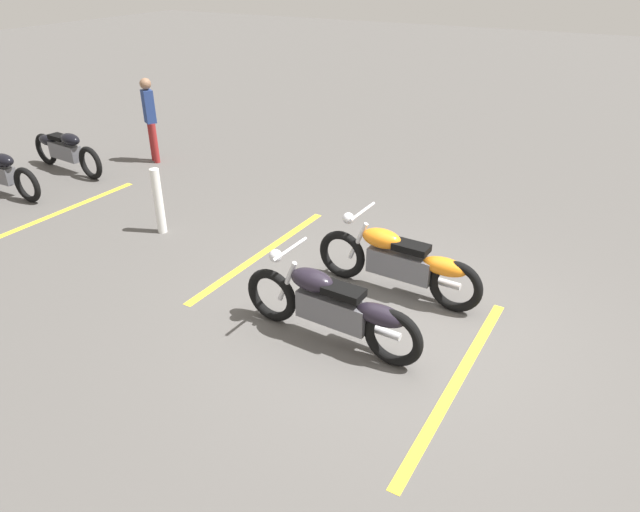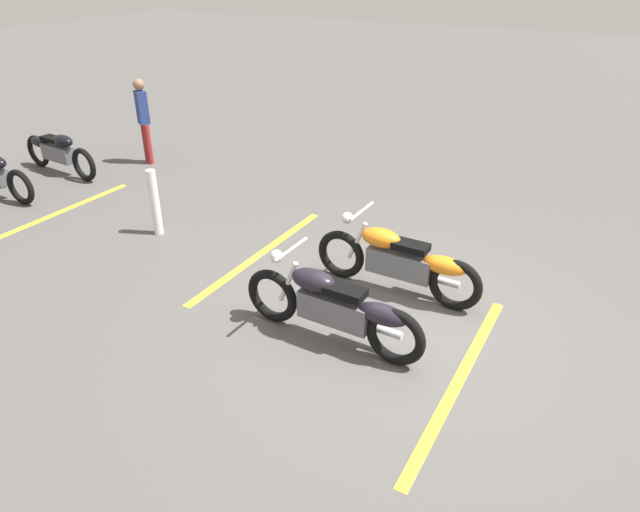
{
  "view_description": "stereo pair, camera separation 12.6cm",
  "coord_description": "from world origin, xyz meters",
  "px_view_note": "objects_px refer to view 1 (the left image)",
  "views": [
    {
      "loc": [
        -1.95,
        5.29,
        3.87
      ],
      "look_at": [
        0.93,
        0.0,
        0.65
      ],
      "focal_mm": 32.03,
      "sensor_mm": 36.0,
      "label": 1
    },
    {
      "loc": [
        -1.84,
        5.35,
        3.87
      ],
      "look_at": [
        0.93,
        0.0,
        0.65
      ],
      "focal_mm": 32.03,
      "sensor_mm": 36.0,
      "label": 2
    }
  ],
  "objects_px": {
    "motorcycle_dark_foreground": "(334,307)",
    "bystander_near_row": "(150,116)",
    "bollard_post": "(158,201)",
    "motorcycle_row_far_left": "(64,149)",
    "motorcycle_bright_foreground": "(401,262)"
  },
  "relations": [
    {
      "from": "motorcycle_row_far_left",
      "to": "bollard_post",
      "type": "relative_size",
      "value": 2.06
    },
    {
      "from": "motorcycle_bright_foreground",
      "to": "motorcycle_dark_foreground",
      "type": "height_order",
      "value": "same"
    },
    {
      "from": "motorcycle_dark_foreground",
      "to": "bystander_near_row",
      "type": "height_order",
      "value": "bystander_near_row"
    },
    {
      "from": "bollard_post",
      "to": "bystander_near_row",
      "type": "bearing_deg",
      "value": -45.6
    },
    {
      "from": "motorcycle_row_far_left",
      "to": "bystander_near_row",
      "type": "distance_m",
      "value": 1.78
    },
    {
      "from": "motorcycle_row_far_left",
      "to": "motorcycle_dark_foreground",
      "type": "bearing_deg",
      "value": -12.22
    },
    {
      "from": "bollard_post",
      "to": "motorcycle_bright_foreground",
      "type": "bearing_deg",
      "value": -179.17
    },
    {
      "from": "motorcycle_row_far_left",
      "to": "bollard_post",
      "type": "bearing_deg",
      "value": -12.34
    },
    {
      "from": "motorcycle_dark_foreground",
      "to": "bystander_near_row",
      "type": "distance_m",
      "value": 7.2
    },
    {
      "from": "motorcycle_bright_foreground",
      "to": "motorcycle_row_far_left",
      "type": "relative_size",
      "value": 1.05
    },
    {
      "from": "motorcycle_bright_foreground",
      "to": "motorcycle_row_far_left",
      "type": "height_order",
      "value": "motorcycle_bright_foreground"
    },
    {
      "from": "bystander_near_row",
      "to": "bollard_post",
      "type": "height_order",
      "value": "bystander_near_row"
    },
    {
      "from": "motorcycle_dark_foreground",
      "to": "motorcycle_row_far_left",
      "type": "xyz_separation_m",
      "value": [
        7.25,
        -2.5,
        -0.03
      ]
    },
    {
      "from": "motorcycle_row_far_left",
      "to": "bollard_post",
      "type": "xyz_separation_m",
      "value": [
        -3.6,
        1.25,
        0.08
      ]
    },
    {
      "from": "motorcycle_bright_foreground",
      "to": "bystander_near_row",
      "type": "height_order",
      "value": "bystander_near_row"
    }
  ]
}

